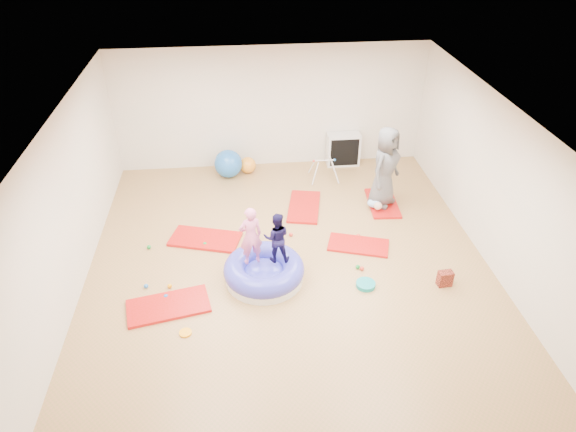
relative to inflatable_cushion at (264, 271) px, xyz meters
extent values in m
cube|color=#A9784A|center=(0.46, 0.24, -0.17)|extent=(7.00, 8.00, 0.01)
cube|color=silver|center=(0.46, 0.24, 2.63)|extent=(7.00, 8.00, 0.01)
cube|color=beige|center=(0.46, 4.24, 1.23)|extent=(7.00, 0.01, 2.80)
cube|color=beige|center=(0.46, -3.76, 1.23)|extent=(7.00, 0.01, 2.80)
cube|color=beige|center=(-3.04, 0.24, 1.23)|extent=(0.01, 8.00, 2.80)
cube|color=beige|center=(3.96, 0.24, 1.23)|extent=(0.01, 8.00, 2.80)
cube|color=red|center=(-1.56, -0.53, -0.14)|extent=(1.39, 0.89, 0.05)
cube|color=red|center=(-1.04, 1.24, -0.14)|extent=(1.42, 0.99, 0.05)
cube|color=red|center=(0.97, 2.18, -0.14)|extent=(0.85, 1.32, 0.05)
cube|color=red|center=(1.80, 0.76, -0.14)|extent=(1.22, 0.86, 0.05)
cube|color=red|center=(2.63, 2.15, -0.14)|extent=(0.66, 1.19, 0.05)
cylinder|color=white|center=(0.00, 0.00, -0.09)|extent=(1.33, 1.33, 0.15)
torus|color=#3A3DC1|center=(0.00, 0.00, 0.05)|extent=(1.37, 1.37, 0.36)
ellipsoid|color=#3A3DC1|center=(0.00, 0.00, -0.04)|extent=(0.73, 0.73, 0.33)
imported|color=pink|center=(-0.20, 0.06, 0.76)|extent=(0.44, 0.35, 1.07)
imported|color=#120E37|center=(0.23, 0.08, 0.68)|extent=(0.47, 0.38, 0.91)
imported|color=#525255|center=(2.59, 2.13, 0.72)|extent=(0.95, 0.97, 1.68)
ellipsoid|color=#A1CBFF|center=(2.43, 1.98, -0.02)|extent=(0.35, 0.23, 0.20)
sphere|color=beige|center=(2.43, 1.82, 0.01)|extent=(0.17, 0.17, 0.17)
sphere|color=#168C30|center=(-1.03, 1.07, -0.13)|extent=(0.08, 0.08, 0.08)
sphere|color=red|center=(1.86, 1.02, -0.13)|extent=(0.08, 0.08, 0.08)
sphere|color=blue|center=(-1.98, -0.02, -0.13)|extent=(0.08, 0.08, 0.08)
sphere|color=#FF9900|center=(-1.58, -0.06, -0.13)|extent=(0.08, 0.08, 0.08)
sphere|color=#168C30|center=(-2.06, 1.08, -0.13)|extent=(0.08, 0.08, 0.08)
sphere|color=blue|center=(-1.62, -0.32, -0.13)|extent=(0.08, 0.08, 0.08)
sphere|color=red|center=(1.71, 0.05, -0.13)|extent=(0.08, 0.08, 0.08)
sphere|color=red|center=(0.59, 1.20, -0.13)|extent=(0.08, 0.08, 0.08)
sphere|color=#168C30|center=(1.65, 0.11, -0.13)|extent=(0.08, 0.08, 0.08)
sphere|color=blue|center=(-0.57, 3.72, 0.15)|extent=(0.63, 0.63, 0.63)
sphere|color=orange|center=(-0.12, 3.84, 0.02)|extent=(0.38, 0.38, 0.38)
cylinder|color=silver|center=(1.35, 3.15, 0.09)|extent=(0.18, 0.19, 0.49)
cylinder|color=silver|center=(1.35, 3.56, 0.09)|extent=(0.18, 0.19, 0.49)
cylinder|color=silver|center=(1.80, 3.15, 0.09)|extent=(0.18, 0.19, 0.49)
cylinder|color=silver|center=(1.80, 3.56, 0.09)|extent=(0.18, 0.19, 0.49)
cylinder|color=silver|center=(1.57, 3.35, 0.30)|extent=(0.47, 0.03, 0.03)
sphere|color=red|center=(1.34, 3.35, 0.30)|extent=(0.06, 0.06, 0.06)
sphere|color=blue|center=(1.81, 3.35, 0.30)|extent=(0.06, 0.06, 0.06)
cube|color=silver|center=(2.14, 4.04, 0.22)|extent=(0.77, 0.37, 0.77)
cube|color=black|center=(2.14, 3.86, 0.22)|extent=(0.66, 0.02, 0.66)
cube|color=silver|center=(2.14, 3.99, 0.22)|extent=(0.02, 0.26, 0.67)
cube|color=silver|center=(2.14, 3.99, 0.22)|extent=(0.67, 0.26, 0.02)
cylinder|color=#0E8A8D|center=(1.68, -0.36, -0.13)|extent=(0.32, 0.32, 0.07)
cube|color=#C13C29|center=(2.99, -0.47, -0.03)|extent=(0.25, 0.16, 0.28)
cylinder|color=#FF9900|center=(-1.26, -1.13, -0.15)|extent=(0.19, 0.19, 0.03)
camera|label=1|loc=(-0.30, -6.73, 5.54)|focal=32.00mm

